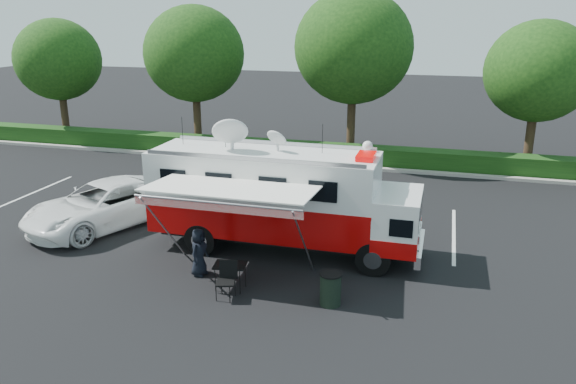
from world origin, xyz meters
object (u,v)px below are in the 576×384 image
(command_truck, at_px, (282,198))
(white_suv, at_px, (106,225))
(folding_table, at_px, (230,266))
(trash_bin, at_px, (330,289))

(command_truck, distance_m, white_suv, 7.25)
(folding_table, bearing_deg, command_truck, 78.52)
(command_truck, bearing_deg, white_suv, 176.61)
(white_suv, xyz_separation_m, folding_table, (6.38, -3.50, 0.72))
(command_truck, height_order, trash_bin, command_truck)
(white_suv, height_order, folding_table, white_suv)
(white_suv, bearing_deg, folding_table, -4.86)
(command_truck, distance_m, folding_table, 3.34)
(command_truck, height_order, white_suv, command_truck)
(white_suv, bearing_deg, trash_bin, 2.75)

